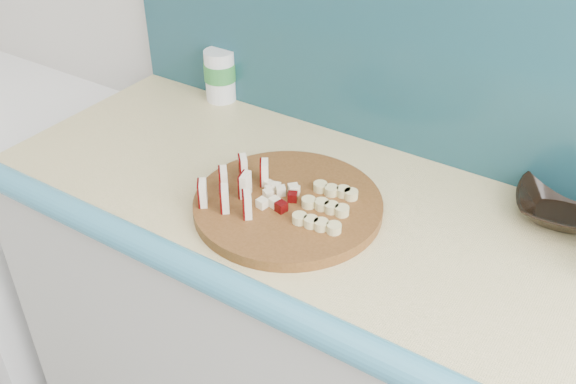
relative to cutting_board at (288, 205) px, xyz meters
The scene contains 7 objects.
porcelain_fixture 1.24m from the cutting_board, behind, with size 0.70×0.72×0.84m.
cutting_board is the anchor object (origin of this frame).
apple_wedges 0.11m from the cutting_board, 154.91° to the right, with size 0.12×0.16×0.05m.
apple_chunks 0.03m from the cutting_board, 167.92° to the right, with size 0.06×0.07×0.02m.
banana_slices 0.08m from the cutting_board, 10.14° to the left, with size 0.12×0.15×0.02m.
brown_bowl 0.54m from the cutting_board, 30.59° to the left, with size 0.19×0.19×0.05m, color black.
canister 0.53m from the cutting_board, 142.69° to the left, with size 0.08×0.08×0.13m.
Camera 1 is at (0.24, 0.57, 1.68)m, focal length 40.00 mm.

